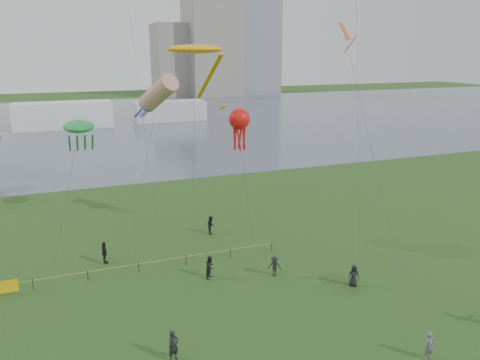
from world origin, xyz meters
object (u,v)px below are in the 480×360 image
object	(u,v)px
fence	(59,278)
kite_stingray	(195,50)
kite_flyer	(429,346)
kite_octopus	(239,120)

from	to	relation	value
fence	kite_stingray	distance (m)	23.14
kite_flyer	kite_stingray	distance (m)	30.97
fence	kite_flyer	distance (m)	26.76
fence	kite_octopus	bearing A→B (deg)	15.71
kite_stingray	kite_octopus	world-z (taller)	kite_stingray
kite_flyer	kite_stingray	world-z (taller)	kite_stingray
fence	kite_stingray	world-z (taller)	kite_stingray
kite_stingray	kite_octopus	size ratio (longest dim) A/B	1.45
fence	kite_flyer	xyz separation A→B (m)	(20.32, -17.41, 0.32)
fence	kite_octopus	world-z (taller)	kite_octopus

